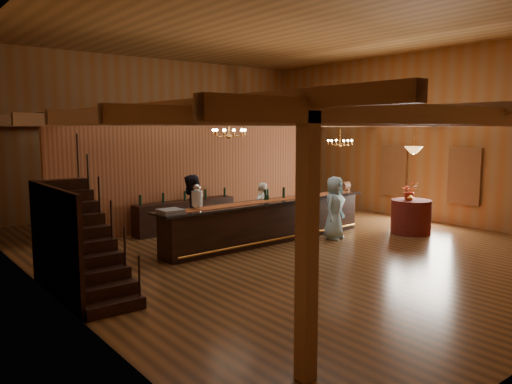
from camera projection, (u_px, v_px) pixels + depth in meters
floor at (284, 244)px, 13.07m from camera, size 14.00×14.00×0.00m
ceiling at (285, 27)px, 12.37m from camera, size 14.00×14.00×0.00m
wall_back at (158, 136)px, 18.18m from camera, size 12.00×0.10×5.50m
wall_left at (37, 143)px, 9.04m from camera, size 0.10×14.00×5.50m
wall_right at (421, 136)px, 16.40m from camera, size 0.10×14.00×5.50m
beam_grid at (272, 119)px, 13.05m from camera, size 11.90×13.90×0.39m
support_posts at (298, 185)px, 12.48m from camera, size 9.20×10.20×3.20m
partition_wall at (197, 176)px, 15.29m from camera, size 9.00×0.18×3.10m
window_right_front at (465, 176)px, 15.27m from camera, size 0.12×1.05×1.75m
window_right_back at (394, 171)px, 17.30m from camera, size 0.12×1.05×1.75m
staircase at (85, 240)px, 9.02m from camera, size 1.00×2.80×2.00m
backroom_boxes at (172, 201)px, 17.11m from camera, size 4.10×0.60×1.10m
tasting_bar at (269, 221)px, 13.23m from camera, size 6.67×1.09×1.12m
beverage_dispenser at (197, 197)px, 11.74m from camera, size 0.26×0.26×0.60m
glass_rack_tray at (170, 211)px, 11.18m from camera, size 0.50×0.50×0.10m
raffle_drum at (345, 186)px, 15.05m from camera, size 0.34×0.24×0.30m
bar_bottle_0 at (265, 195)px, 13.23m from camera, size 0.07×0.07×0.30m
bar_bottle_1 at (268, 195)px, 13.28m from camera, size 0.07×0.07×0.30m
bar_bottle_2 at (284, 193)px, 13.66m from camera, size 0.07×0.07×0.30m
backbar_shelf at (185, 216)px, 14.69m from camera, size 3.24×0.64×0.91m
round_table at (411, 217)px, 14.34m from camera, size 1.12×1.12×0.97m
chandelier_left at (229, 132)px, 12.03m from camera, size 0.80×0.80×0.44m
chandelier_right at (340, 142)px, 15.87m from camera, size 0.80×0.80×0.78m
pendant_lamp at (414, 150)px, 14.10m from camera, size 0.52×0.52×0.90m
bartender at (261, 209)px, 14.16m from camera, size 0.63×0.51×1.49m
staff_second at (191, 212)px, 12.51m from camera, size 1.13×1.04×1.86m
guest at (334, 208)px, 13.57m from camera, size 0.97×0.79×1.72m
floor_plant at (259, 196)px, 17.20m from camera, size 0.87×0.76×1.37m
table_flowers at (409, 191)px, 14.33m from camera, size 0.57×0.54×0.51m
table_vase at (410, 196)px, 14.15m from camera, size 0.17×0.17×0.28m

